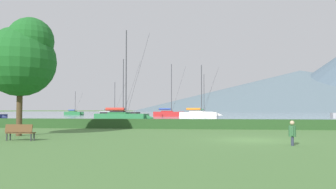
{
  "coord_description": "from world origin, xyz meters",
  "views": [
    {
      "loc": [
        -2.64,
        -20.05,
        1.82
      ],
      "look_at": [
        -11.47,
        55.19,
        5.23
      ],
      "focal_mm": 35.26,
      "sensor_mm": 36.0,
      "label": 1
    }
  ],
  "objects_px": {
    "sailboat_slip_0": "(74,113)",
    "sailboat_slip_6": "(169,113)",
    "sailboat_slip_4": "(121,114)",
    "park_bench_near_path": "(20,131)",
    "person_seated_viewer": "(292,132)",
    "sailboat_slip_9": "(202,113)",
    "sailboat_slip_1": "(199,114)",
    "sailboat_slip_3": "(113,113)",
    "park_tree": "(23,57)",
    "sailboat_slip_8": "(123,117)"
  },
  "relations": [
    {
      "from": "sailboat_slip_1",
      "to": "sailboat_slip_3",
      "type": "height_order",
      "value": "sailboat_slip_1"
    },
    {
      "from": "sailboat_slip_0",
      "to": "person_seated_viewer",
      "type": "bearing_deg",
      "value": -47.16
    },
    {
      "from": "sailboat_slip_3",
      "to": "sailboat_slip_6",
      "type": "relative_size",
      "value": 0.76
    },
    {
      "from": "sailboat_slip_6",
      "to": "park_tree",
      "type": "relative_size",
      "value": 1.64
    },
    {
      "from": "sailboat_slip_4",
      "to": "sailboat_slip_8",
      "type": "distance_m",
      "value": 20.59
    },
    {
      "from": "sailboat_slip_3",
      "to": "park_tree",
      "type": "distance_m",
      "value": 77.82
    },
    {
      "from": "sailboat_slip_0",
      "to": "sailboat_slip_1",
      "type": "height_order",
      "value": "sailboat_slip_1"
    },
    {
      "from": "park_tree",
      "to": "sailboat_slip_4",
      "type": "bearing_deg",
      "value": 96.35
    },
    {
      "from": "park_bench_near_path",
      "to": "sailboat_slip_3",
      "type": "bearing_deg",
      "value": 103.0
    },
    {
      "from": "sailboat_slip_1",
      "to": "sailboat_slip_4",
      "type": "distance_m",
      "value": 16.33
    },
    {
      "from": "sailboat_slip_3",
      "to": "sailboat_slip_6",
      "type": "bearing_deg",
      "value": -21.79
    },
    {
      "from": "sailboat_slip_0",
      "to": "sailboat_slip_6",
      "type": "bearing_deg",
      "value": -18.01
    },
    {
      "from": "sailboat_slip_1",
      "to": "park_bench_near_path",
      "type": "xyz_separation_m",
      "value": [
        -9.21,
        -51.31,
        -0.21
      ]
    },
    {
      "from": "sailboat_slip_4",
      "to": "park_bench_near_path",
      "type": "distance_m",
      "value": 48.88
    },
    {
      "from": "park_bench_near_path",
      "to": "sailboat_slip_4",
      "type": "bearing_deg",
      "value": 98.68
    },
    {
      "from": "sailboat_slip_0",
      "to": "sailboat_slip_8",
      "type": "xyz_separation_m",
      "value": [
        31.51,
        -58.08,
        0.15
      ]
    },
    {
      "from": "sailboat_slip_8",
      "to": "sailboat_slip_0",
      "type": "bearing_deg",
      "value": 126.51
    },
    {
      "from": "sailboat_slip_1",
      "to": "park_bench_near_path",
      "type": "height_order",
      "value": "sailboat_slip_1"
    },
    {
      "from": "sailboat_slip_8",
      "to": "person_seated_viewer",
      "type": "relative_size",
      "value": 10.68
    },
    {
      "from": "sailboat_slip_3",
      "to": "park_tree",
      "type": "xyz_separation_m",
      "value": [
        15.58,
        -76.1,
        4.69
      ]
    },
    {
      "from": "sailboat_slip_9",
      "to": "park_tree",
      "type": "height_order",
      "value": "sailboat_slip_9"
    },
    {
      "from": "sailboat_slip_1",
      "to": "sailboat_slip_3",
      "type": "relative_size",
      "value": 1.1
    },
    {
      "from": "sailboat_slip_3",
      "to": "sailboat_slip_8",
      "type": "relative_size",
      "value": 0.76
    },
    {
      "from": "sailboat_slip_1",
      "to": "park_bench_near_path",
      "type": "bearing_deg",
      "value": -94.46
    },
    {
      "from": "sailboat_slip_4",
      "to": "sailboat_slip_8",
      "type": "height_order",
      "value": "sailboat_slip_8"
    },
    {
      "from": "person_seated_viewer",
      "to": "sailboat_slip_8",
      "type": "bearing_deg",
      "value": 132.57
    },
    {
      "from": "sailboat_slip_3",
      "to": "park_bench_near_path",
      "type": "bearing_deg",
      "value": -62.39
    },
    {
      "from": "park_bench_near_path",
      "to": "person_seated_viewer",
      "type": "xyz_separation_m",
      "value": [
        15.08,
        -0.84,
        0.15
      ]
    },
    {
      "from": "sailboat_slip_8",
      "to": "sailboat_slip_9",
      "type": "height_order",
      "value": "sailboat_slip_8"
    },
    {
      "from": "sailboat_slip_1",
      "to": "person_seated_viewer",
      "type": "distance_m",
      "value": 52.48
    },
    {
      "from": "sailboat_slip_3",
      "to": "park_bench_near_path",
      "type": "relative_size",
      "value": 6.09
    },
    {
      "from": "person_seated_viewer",
      "to": "park_tree",
      "type": "xyz_separation_m",
      "value": [
        -16.91,
        4.07,
        4.75
      ]
    },
    {
      "from": "park_bench_near_path",
      "to": "sailboat_slip_9",
      "type": "bearing_deg",
      "value": 83.72
    },
    {
      "from": "sailboat_slip_0",
      "to": "park_tree",
      "type": "relative_size",
      "value": 0.95
    },
    {
      "from": "sailboat_slip_1",
      "to": "sailboat_slip_6",
      "type": "xyz_separation_m",
      "value": [
        -7.83,
        13.85,
        0.02
      ]
    },
    {
      "from": "park_tree",
      "to": "sailboat_slip_6",
      "type": "bearing_deg",
      "value": 87.03
    },
    {
      "from": "sailboat_slip_9",
      "to": "park_bench_near_path",
      "type": "distance_m",
      "value": 79.75
    },
    {
      "from": "sailboat_slip_4",
      "to": "sailboat_slip_9",
      "type": "distance_m",
      "value": 34.88
    },
    {
      "from": "park_tree",
      "to": "sailboat_slip_0",
      "type": "bearing_deg",
      "value": 110.37
    },
    {
      "from": "sailboat_slip_9",
      "to": "person_seated_viewer",
      "type": "xyz_separation_m",
      "value": [
        5.5,
        -80.01,
        -0.02
      ]
    },
    {
      "from": "sailboat_slip_6",
      "to": "sailboat_slip_9",
      "type": "xyz_separation_m",
      "value": [
        8.19,
        14.02,
        -0.06
      ]
    },
    {
      "from": "sailboat_slip_3",
      "to": "sailboat_slip_4",
      "type": "height_order",
      "value": "sailboat_slip_4"
    },
    {
      "from": "person_seated_viewer",
      "to": "sailboat_slip_3",
      "type": "bearing_deg",
      "value": 125.51
    },
    {
      "from": "park_bench_near_path",
      "to": "sailboat_slip_8",
      "type": "bearing_deg",
      "value": 93.23
    },
    {
      "from": "sailboat_slip_8",
      "to": "sailboat_slip_4",
      "type": "bearing_deg",
      "value": 113.66
    },
    {
      "from": "sailboat_slip_8",
      "to": "sailboat_slip_9",
      "type": "xyz_separation_m",
      "value": [
        10.88,
        50.6,
        -0.04
      ]
    },
    {
      "from": "sailboat_slip_1",
      "to": "sailboat_slip_3",
      "type": "distance_m",
      "value": 38.65
    },
    {
      "from": "sailboat_slip_0",
      "to": "sailboat_slip_1",
      "type": "relative_size",
      "value": 0.7
    },
    {
      "from": "sailboat_slip_8",
      "to": "park_tree",
      "type": "height_order",
      "value": "sailboat_slip_8"
    },
    {
      "from": "park_bench_near_path",
      "to": "park_tree",
      "type": "relative_size",
      "value": 0.2
    }
  ]
}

